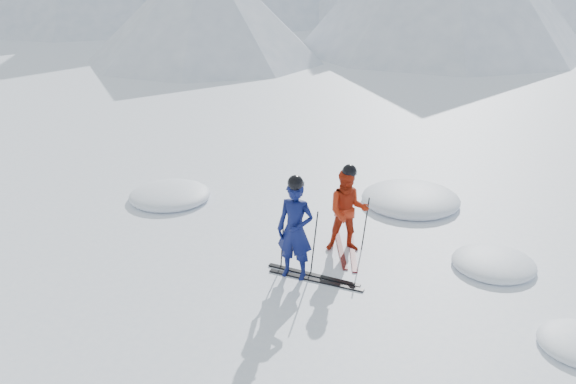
% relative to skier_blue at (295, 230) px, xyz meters
% --- Properties ---
extents(ground, '(160.00, 160.00, 0.00)m').
position_rel_skier_blue_xyz_m(ground, '(1.31, 0.50, -0.87)').
color(ground, white).
rests_on(ground, ground).
extents(skier_blue, '(0.65, 0.43, 1.74)m').
position_rel_skier_blue_xyz_m(skier_blue, '(0.00, 0.00, 0.00)').
color(skier_blue, '#0C144D').
rests_on(skier_blue, ground).
extents(skier_red, '(0.94, 0.85, 1.58)m').
position_rel_skier_blue_xyz_m(skier_red, '(0.50, 1.29, -0.08)').
color(skier_red, '#B1260E').
rests_on(skier_red, ground).
extents(pole_blue_left, '(0.12, 0.08, 1.16)m').
position_rel_skier_blue_xyz_m(pole_blue_left, '(-0.30, 0.15, -0.29)').
color(pole_blue_left, black).
rests_on(pole_blue_left, ground).
extents(pole_blue_right, '(0.12, 0.07, 1.16)m').
position_rel_skier_blue_xyz_m(pole_blue_right, '(0.25, 0.25, -0.29)').
color(pole_blue_right, black).
rests_on(pole_blue_right, ground).
extents(pole_red_left, '(0.11, 0.09, 1.05)m').
position_rel_skier_blue_xyz_m(pole_red_left, '(0.20, 1.54, -0.34)').
color(pole_red_left, black).
rests_on(pole_red_left, ground).
extents(pole_red_right, '(0.11, 0.08, 1.05)m').
position_rel_skier_blue_xyz_m(pole_red_right, '(0.80, 1.44, -0.34)').
color(pole_red_right, black).
rests_on(pole_red_right, ground).
extents(ski_worn_left, '(0.80, 1.58, 0.03)m').
position_rel_skier_blue_xyz_m(ski_worn_left, '(0.38, 1.29, -0.85)').
color(ski_worn_left, black).
rests_on(ski_worn_left, ground).
extents(ski_worn_right, '(0.70, 1.62, 0.03)m').
position_rel_skier_blue_xyz_m(ski_worn_right, '(0.62, 1.29, -0.85)').
color(ski_worn_right, black).
rests_on(ski_worn_right, ground).
extents(ski_loose_a, '(1.70, 0.15, 0.03)m').
position_rel_skier_blue_xyz_m(ski_loose_a, '(0.29, 0.13, -0.85)').
color(ski_loose_a, black).
rests_on(ski_loose_a, ground).
extents(ski_loose_b, '(1.70, 0.09, 0.03)m').
position_rel_skier_blue_xyz_m(ski_loose_b, '(0.39, -0.02, -0.85)').
color(ski_loose_b, black).
rests_on(ski_loose_b, ground).
extents(snow_lumps, '(9.95, 5.91, 0.48)m').
position_rel_skier_blue_xyz_m(snow_lumps, '(0.22, 2.75, -0.87)').
color(snow_lumps, white).
rests_on(snow_lumps, ground).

